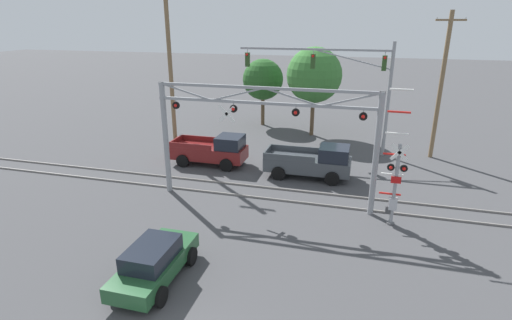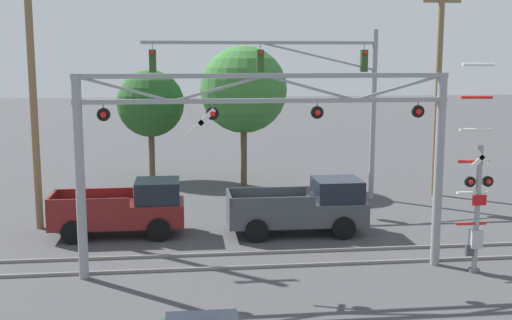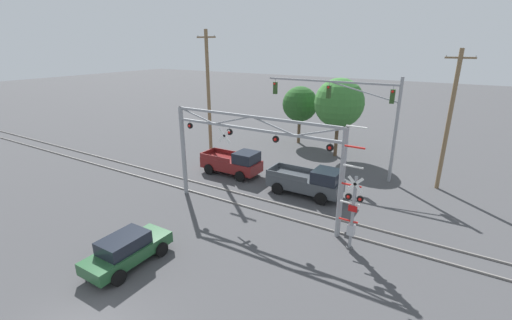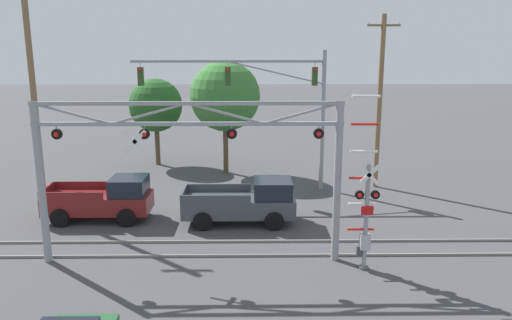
# 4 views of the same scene
# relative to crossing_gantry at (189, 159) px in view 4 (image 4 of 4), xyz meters

# --- Properties ---
(rail_track_near) EXTENTS (80.00, 0.08, 0.10)m
(rail_track_near) POSITION_rel_crossing_gantry_xyz_m (0.01, 0.28, -3.90)
(rail_track_near) COLOR gray
(rail_track_near) RESTS_ON ground_plane
(rail_track_far) EXTENTS (80.00, 0.08, 0.10)m
(rail_track_far) POSITION_rel_crossing_gantry_xyz_m (0.01, 1.72, -3.90)
(rail_track_far) COLOR gray
(rail_track_far) RESTS_ON ground_plane
(crossing_gantry) EXTENTS (11.15, 0.30, 6.04)m
(crossing_gantry) POSITION_rel_crossing_gantry_xyz_m (0.00, 0.00, 0.00)
(crossing_gantry) COLOR gray
(crossing_gantry) RESTS_ON ground_plane
(crossing_signal_mast) EXTENTS (1.14, 0.35, 6.34)m
(crossing_signal_mast) POSITION_rel_crossing_gantry_xyz_m (6.33, -0.83, -1.83)
(crossing_signal_mast) COLOR gray
(crossing_signal_mast) RESTS_ON ground_plane
(traffic_signal_span) EXTENTS (10.50, 0.39, 7.73)m
(traffic_signal_span) POSITION_rel_crossing_gantry_xyz_m (3.63, 9.56, 1.40)
(traffic_signal_span) COLOR gray
(traffic_signal_span) RESTS_ON ground_plane
(pickup_truck_lead) EXTENTS (5.09, 2.16, 2.04)m
(pickup_truck_lead) POSITION_rel_crossing_gantry_xyz_m (2.01, 4.08, -2.96)
(pickup_truck_lead) COLOR #3D4247
(pickup_truck_lead) RESTS_ON ground_plane
(pickup_truck_following) EXTENTS (4.81, 2.16, 2.04)m
(pickup_truck_following) POSITION_rel_crossing_gantry_xyz_m (-4.55, 4.61, -2.96)
(pickup_truck_following) COLOR maroon
(pickup_truck_following) RESTS_ON ground_plane
(utility_pole_left) EXTENTS (1.80, 0.28, 10.95)m
(utility_pole_left) POSITION_rel_crossing_gantry_xyz_m (-7.93, 5.99, 1.68)
(utility_pole_left) COLOR brown
(utility_pole_left) RESTS_ON ground_plane
(utility_pole_right) EXTENTS (1.80, 0.28, 9.62)m
(utility_pole_right) POSITION_rel_crossing_gantry_xyz_m (9.46, 10.03, 1.01)
(utility_pole_right) COLOR brown
(utility_pole_right) RESTS_ON ground_plane
(background_tree_beyond_span) EXTENTS (3.56, 3.56, 5.85)m
(background_tree_beyond_span) POSITION_rel_crossing_gantry_xyz_m (-4.06, 15.71, 0.11)
(background_tree_beyond_span) COLOR brown
(background_tree_beyond_span) RESTS_ON ground_plane
(background_tree_far_left_verge) EXTENTS (4.38, 4.38, 7.09)m
(background_tree_far_left_verge) POSITION_rel_crossing_gantry_xyz_m (0.69, 13.46, 0.94)
(background_tree_far_left_verge) COLOR brown
(background_tree_far_left_verge) RESTS_ON ground_plane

